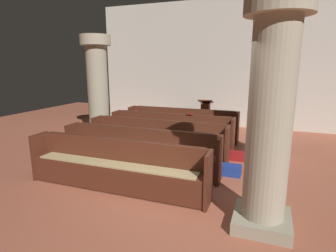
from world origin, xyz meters
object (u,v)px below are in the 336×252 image
object	(u,v)px
pillar_aisle_side	(271,92)
lectern	(205,117)
pillar_far_side	(98,85)
pillar_aisle_rear	(270,113)
pew_row_3	(139,149)
hymn_book	(190,114)
kneeler_box_red	(237,156)
pew_row_1	(171,129)
pew_row_0	(181,122)
pew_row_4	(115,164)
kneeler_box_blue	(231,170)
pew_row_2	(157,138)

from	to	relation	value
pillar_aisle_side	lectern	xyz separation A→B (m)	(-2.07, 2.41, -1.17)
pillar_far_side	pillar_aisle_rear	distance (m)	6.11
pillar_aisle_side	pillar_far_side	size ratio (longest dim) A/B	1.00
pillar_aisle_rear	lectern	bearing A→B (deg)	110.60
pew_row_3	hymn_book	distance (m)	2.25
hymn_book	kneeler_box_red	xyz separation A→B (m)	(1.37, -0.72, -0.82)
lectern	hymn_book	bearing A→B (deg)	-88.84
pillar_aisle_rear	hymn_book	size ratio (longest dim) A/B	15.72
pew_row_1	pillar_aisle_rear	size ratio (longest dim) A/B	1.12
pillar_aisle_side	lectern	size ratio (longest dim) A/B	2.87
pew_row_0	pillar_far_side	xyz separation A→B (m)	(-2.48, -0.73, 1.13)
pew_row_3	pew_row_4	size ratio (longest dim) A/B	1.00
pew_row_3	kneeler_box_red	distance (m)	2.39
lectern	hymn_book	size ratio (longest dim) A/B	5.49
pew_row_4	lectern	xyz separation A→B (m)	(0.46, 5.21, -0.04)
pillar_aisle_rear	pew_row_1	bearing A→B (deg)	128.01
lectern	kneeler_box_blue	bearing A→B (deg)	-69.52
pew_row_4	pew_row_0	bearing A→B (deg)	90.00
pillar_far_side	kneeler_box_blue	xyz separation A→B (m)	(4.36, -1.76, -1.52)
pillar_aisle_side	hymn_book	size ratio (longest dim) A/B	15.72
pew_row_2	pillar_aisle_side	distance (m)	2.90
pew_row_2	pillar_far_side	xyz separation A→B (m)	(-2.48, 1.22, 1.13)
pew_row_2	hymn_book	xyz separation A→B (m)	(0.50, 1.17, 0.43)
lectern	hymn_book	distance (m)	2.13
pew_row_1	pillar_far_side	world-z (taller)	pillar_far_side
pillar_aisle_side	kneeler_box_red	size ratio (longest dim) A/B	7.82
pillar_far_side	pew_row_3	bearing A→B (deg)	-41.57
lectern	kneeler_box_blue	world-z (taller)	lectern
pew_row_0	pillar_aisle_side	bearing A→B (deg)	-23.71
pew_row_1	hymn_book	bearing A→B (deg)	21.25
pew_row_0	kneeler_box_blue	bearing A→B (deg)	-53.04
pew_row_1	kneeler_box_blue	distance (m)	2.44
pew_row_1	hymn_book	world-z (taller)	hymn_book
pillar_aisle_rear	lectern	xyz separation A→B (m)	(-2.07, 5.52, -1.17)
pew_row_0	kneeler_box_blue	world-z (taller)	pew_row_0
pew_row_0	pew_row_4	world-z (taller)	same
pillar_aisle_side	pillar_aisle_rear	size ratio (longest dim) A/B	1.00
pew_row_1	pillar_far_side	size ratio (longest dim) A/B	1.12
pillar_far_side	kneeler_box_blue	distance (m)	4.94
pillar_aisle_side	kneeler_box_red	world-z (taller)	pillar_aisle_side
pew_row_2	pew_row_0	bearing A→B (deg)	90.00
pillar_aisle_side	pew_row_3	bearing A→B (deg)	-144.29
pew_row_0	pew_row_1	xyz separation A→B (m)	(0.00, -0.98, 0.00)
pillar_far_side	lectern	bearing A→B (deg)	34.61
pew_row_3	hymn_book	xyz separation A→B (m)	(0.50, 2.15, 0.43)
pew_row_1	kneeler_box_red	size ratio (longest dim) A/B	8.73
pew_row_1	pew_row_2	bearing A→B (deg)	-90.00
pew_row_2	pillar_far_side	bearing A→B (deg)	153.75
pew_row_4	hymn_book	xyz separation A→B (m)	(0.50, 3.13, 0.43)
pew_row_0	kneeler_box_blue	size ratio (longest dim) A/B	8.50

